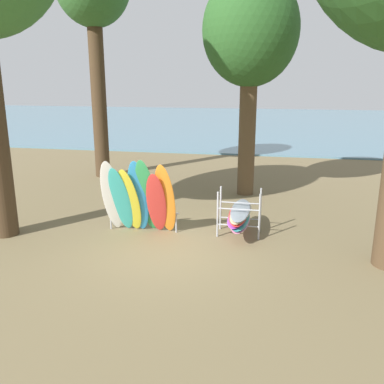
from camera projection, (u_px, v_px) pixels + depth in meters
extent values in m
plane|color=brown|center=(168.00, 250.00, 10.36)|extent=(80.00, 80.00, 0.00)
cube|color=slate|center=(250.00, 122.00, 40.19)|extent=(80.00, 36.00, 0.10)
cylinder|color=#42301E|center=(99.00, 96.00, 17.39)|extent=(0.61, 0.61, 6.84)
cylinder|color=brown|center=(247.00, 131.00, 14.83)|extent=(0.60, 0.60, 4.66)
ellipsoid|color=#285623|center=(251.00, 30.00, 13.95)|extent=(3.25, 3.25, 3.74)
ellipsoid|color=white|center=(112.00, 196.00, 11.17)|extent=(0.66, 1.08, 2.13)
ellipsoid|color=#38B2AD|center=(121.00, 200.00, 11.18)|extent=(0.55, 0.99, 1.95)
ellipsoid|color=yellow|center=(130.00, 201.00, 11.16)|extent=(0.56, 0.96, 1.92)
ellipsoid|color=#2D8ED1|center=(138.00, 197.00, 11.11)|extent=(0.63, 0.99, 2.14)
ellipsoid|color=#339E56|center=(147.00, 196.00, 11.08)|extent=(0.52, 1.08, 2.18)
ellipsoid|color=red|center=(156.00, 203.00, 11.11)|extent=(0.58, 0.86, 1.81)
ellipsoid|color=orange|center=(165.00, 199.00, 11.06)|extent=(0.56, 0.82, 2.04)
cylinder|color=#9EA0A5|center=(111.00, 220.00, 11.76)|extent=(0.04, 0.04, 0.55)
cylinder|color=#9EA0A5|center=(176.00, 223.00, 11.49)|extent=(0.04, 0.04, 0.55)
cylinder|color=#9EA0A5|center=(143.00, 212.00, 11.55)|extent=(2.04, 0.14, 0.04)
cylinder|color=#9EA0A5|center=(218.00, 214.00, 11.10)|extent=(0.05, 0.05, 1.25)
cylinder|color=#9EA0A5|center=(259.00, 217.00, 10.89)|extent=(0.05, 0.05, 1.25)
cylinder|color=#9EA0A5|center=(221.00, 208.00, 11.67)|extent=(0.05, 0.05, 1.25)
cylinder|color=#9EA0A5|center=(260.00, 210.00, 11.46)|extent=(0.05, 0.05, 1.25)
cylinder|color=#9EA0A5|center=(238.00, 226.00, 11.07)|extent=(1.10, 0.04, 0.04)
cylinder|color=#9EA0A5|center=(238.00, 209.00, 10.95)|extent=(1.10, 0.04, 0.04)
cylinder|color=#9EA0A5|center=(240.00, 218.00, 11.64)|extent=(1.10, 0.04, 0.04)
cylinder|color=#9EA0A5|center=(240.00, 203.00, 11.52)|extent=(1.10, 0.04, 0.04)
ellipsoid|color=pink|center=(240.00, 220.00, 11.33)|extent=(0.52, 2.10, 0.06)
ellipsoid|color=#38B2AD|center=(240.00, 218.00, 11.32)|extent=(0.51, 2.10, 0.06)
ellipsoid|color=purple|center=(238.00, 216.00, 11.32)|extent=(0.58, 2.12, 0.06)
ellipsoid|color=red|center=(238.00, 214.00, 11.30)|extent=(0.58, 2.12, 0.06)
ellipsoid|color=#C6B289|center=(241.00, 212.00, 11.27)|extent=(0.64, 2.13, 0.06)
ellipsoid|color=gray|center=(240.00, 210.00, 11.26)|extent=(0.51, 2.10, 0.06)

